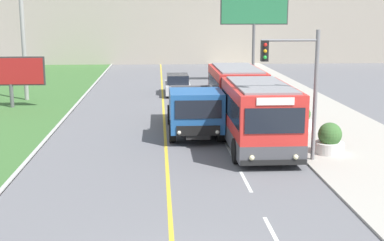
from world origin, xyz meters
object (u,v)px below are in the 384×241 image
Objects in this scene: dump_truck at (195,112)px; planter_round_second at (302,119)px; city_bus at (246,104)px; planter_round_third at (281,104)px; billboard_small at (10,72)px; utility_pole_far at (23,32)px; billboard_large at (254,13)px; traffic_light_mast at (298,78)px; car_distant at (178,85)px; planter_round_near at (330,140)px.

dump_truck is 5.80× the size of planter_round_second.
planter_round_third is at bearing 60.71° from city_bus.
billboard_small is 3.49× the size of planter_round_third.
utility_pole_far reaches higher than billboard_large.
city_bus is 5.46m from traffic_light_mast.
traffic_light_mast reaches higher than dump_truck.
car_distant is 11.24m from utility_pole_far.
traffic_light_mast reaches higher than car_distant.
city_bus reaches higher than car_distant.
utility_pole_far is 7.43× the size of planter_round_third.
city_bus is 17.61m from utility_pole_far.
planter_round_third is at bearing -93.34° from billboard_large.
traffic_light_mast is 0.71× the size of billboard_large.
planter_round_second is 1.01× the size of planter_round_third.
car_distant reaches higher than planter_round_second.
city_bus reaches higher than planter_round_second.
car_distant is 0.82× the size of traffic_light_mast.
dump_truck reaches higher than planter_round_second.
traffic_light_mast is (14.39, -16.23, -1.22)m from utility_pole_far.
city_bus is 6.07m from planter_round_third.
utility_pole_far is (-13.21, 11.24, 3.07)m from city_bus.
dump_truck reaches higher than planter_round_near.
utility_pole_far is at bearing 132.98° from dump_truck.
traffic_light_mast is 19.77m from billboard_small.
city_bus is at bearing -168.85° from planter_round_second.
dump_truck is at bearing 144.31° from planter_round_near.
billboard_large is (2.58, 24.41, 2.43)m from traffic_light_mast.
city_bus is 1.43× the size of utility_pole_far.
car_distant is 18.90m from traffic_light_mast.
traffic_light_mast is at bearing -151.39° from planter_round_near.
traffic_light_mast is 3.30m from planter_round_near.
city_bus is 15.79m from billboard_small.
utility_pole_far reaches higher than traffic_light_mast.
planter_round_third is (16.14, -6.01, -3.96)m from utility_pole_far.
dump_truck is 13.51m from car_distant.
billboard_small reaches higher than car_distant.
planter_round_near is at bearing -92.22° from billboard_large.
car_distant is 18.27m from planter_round_near.
planter_round_second is (1.73, 5.57, -2.74)m from traffic_light_mast.
planter_round_near is at bearing 28.61° from traffic_light_mast.
traffic_light_mast is at bearing -107.23° from planter_round_second.
utility_pole_far is at bearing 146.51° from planter_round_second.
billboard_large is at bearing 86.66° from planter_round_third.
billboard_small reaches higher than planter_round_near.
utility_pole_far is 2.13× the size of billboard_small.
planter_round_third is (5.79, -8.04, -0.08)m from car_distant.
car_distant is 0.48× the size of utility_pole_far.
planter_round_third is at bearing 89.71° from planter_round_second.
car_distant is at bearing 102.15° from city_bus.
planter_round_third is (16.35, -3.06, -1.62)m from billboard_small.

